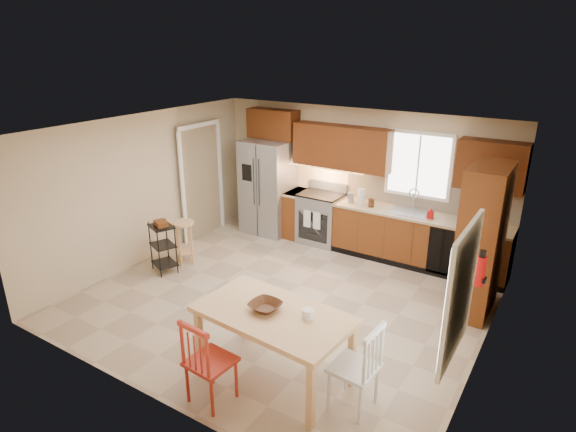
% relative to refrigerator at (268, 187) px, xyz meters
% --- Properties ---
extents(floor, '(5.50, 5.50, 0.00)m').
position_rel_refrigerator_xyz_m(floor, '(1.70, -2.12, -0.91)').
color(floor, tan).
rests_on(floor, ground).
extents(ceiling, '(5.50, 5.00, 0.02)m').
position_rel_refrigerator_xyz_m(ceiling, '(1.70, -2.12, 1.59)').
color(ceiling, silver).
rests_on(ceiling, ground).
extents(wall_back, '(5.50, 0.02, 2.50)m').
position_rel_refrigerator_xyz_m(wall_back, '(1.70, 0.38, 0.34)').
color(wall_back, '#CCB793').
rests_on(wall_back, ground).
extents(wall_front, '(5.50, 0.02, 2.50)m').
position_rel_refrigerator_xyz_m(wall_front, '(1.70, -4.62, 0.34)').
color(wall_front, '#CCB793').
rests_on(wall_front, ground).
extents(wall_left, '(0.02, 5.00, 2.50)m').
position_rel_refrigerator_xyz_m(wall_left, '(-1.05, -2.12, 0.34)').
color(wall_left, '#CCB793').
rests_on(wall_left, ground).
extents(wall_right, '(0.02, 5.00, 2.50)m').
position_rel_refrigerator_xyz_m(wall_right, '(4.45, -2.12, 0.34)').
color(wall_right, '#CCB793').
rests_on(wall_right, ground).
extents(refrigerator, '(0.92, 0.75, 1.82)m').
position_rel_refrigerator_xyz_m(refrigerator, '(0.00, 0.00, 0.00)').
color(refrigerator, gray).
rests_on(refrigerator, floor).
extents(range_stove, '(0.76, 0.63, 0.92)m').
position_rel_refrigerator_xyz_m(range_stove, '(1.15, 0.06, -0.45)').
color(range_stove, gray).
rests_on(range_stove, floor).
extents(base_cabinet_narrow, '(0.30, 0.60, 0.90)m').
position_rel_refrigerator_xyz_m(base_cabinet_narrow, '(0.60, 0.08, -0.46)').
color(base_cabinet_narrow, brown).
rests_on(base_cabinet_narrow, floor).
extents(base_cabinet_run, '(2.92, 0.60, 0.90)m').
position_rel_refrigerator_xyz_m(base_cabinet_run, '(2.99, 0.08, -0.46)').
color(base_cabinet_run, brown).
rests_on(base_cabinet_run, floor).
extents(dishwasher, '(0.60, 0.02, 0.78)m').
position_rel_refrigerator_xyz_m(dishwasher, '(3.55, -0.22, -0.46)').
color(dishwasher, black).
rests_on(dishwasher, floor).
extents(backsplash, '(2.92, 0.03, 0.55)m').
position_rel_refrigerator_xyz_m(backsplash, '(2.99, 0.36, 0.27)').
color(backsplash, beige).
rests_on(backsplash, wall_back).
extents(upper_over_fridge, '(1.00, 0.35, 0.55)m').
position_rel_refrigerator_xyz_m(upper_over_fridge, '(0.00, 0.20, 1.19)').
color(upper_over_fridge, '#52240D').
rests_on(upper_over_fridge, wall_back).
extents(upper_left_block, '(1.80, 0.35, 0.75)m').
position_rel_refrigerator_xyz_m(upper_left_block, '(1.45, 0.20, 0.92)').
color(upper_left_block, '#52240D').
rests_on(upper_left_block, wall_back).
extents(upper_right_block, '(1.00, 0.35, 0.75)m').
position_rel_refrigerator_xyz_m(upper_right_block, '(3.95, 0.20, 0.92)').
color(upper_right_block, '#52240D').
rests_on(upper_right_block, wall_back).
extents(window_back, '(1.12, 0.04, 1.12)m').
position_rel_refrigerator_xyz_m(window_back, '(2.80, 0.35, 0.74)').
color(window_back, white).
rests_on(window_back, wall_back).
extents(sink, '(0.62, 0.46, 0.16)m').
position_rel_refrigerator_xyz_m(sink, '(2.80, 0.08, -0.05)').
color(sink, gray).
rests_on(sink, base_cabinet_run).
extents(undercab_glow, '(1.60, 0.30, 0.01)m').
position_rel_refrigerator_xyz_m(undercab_glow, '(1.15, 0.17, 0.52)').
color(undercab_glow, '#FFBF66').
rests_on(undercab_glow, wall_back).
extents(soap_bottle, '(0.09, 0.09, 0.19)m').
position_rel_refrigerator_xyz_m(soap_bottle, '(3.18, -0.02, 0.09)').
color(soap_bottle, '#BC0E0D').
rests_on(soap_bottle, base_cabinet_run).
extents(paper_towel, '(0.12, 0.12, 0.28)m').
position_rel_refrigerator_xyz_m(paper_towel, '(1.95, 0.03, 0.13)').
color(paper_towel, silver).
rests_on(paper_towel, base_cabinet_run).
extents(canister_steel, '(0.11, 0.11, 0.18)m').
position_rel_refrigerator_xyz_m(canister_steel, '(1.75, 0.03, 0.08)').
color(canister_steel, gray).
rests_on(canister_steel, base_cabinet_run).
extents(canister_wood, '(0.10, 0.10, 0.14)m').
position_rel_refrigerator_xyz_m(canister_wood, '(2.15, -0.00, 0.06)').
color(canister_wood, '#4B2614').
rests_on(canister_wood, base_cabinet_run).
extents(pantry, '(0.50, 0.95, 2.10)m').
position_rel_refrigerator_xyz_m(pantry, '(4.13, -0.93, 0.14)').
color(pantry, brown).
rests_on(pantry, floor).
extents(fire_extinguisher, '(0.12, 0.12, 0.36)m').
position_rel_refrigerator_xyz_m(fire_extinguisher, '(4.33, -1.98, 0.19)').
color(fire_extinguisher, '#BC0E0D').
rests_on(fire_extinguisher, wall_right).
extents(window_right, '(0.04, 1.02, 1.32)m').
position_rel_refrigerator_xyz_m(window_right, '(4.38, -3.27, 0.54)').
color(window_right, white).
rests_on(window_right, wall_right).
extents(doorway, '(0.04, 0.95, 2.10)m').
position_rel_refrigerator_xyz_m(doorway, '(-0.97, -0.82, 0.14)').
color(doorway, '#8C7A59').
rests_on(doorway, wall_left).
extents(dining_table, '(1.76, 1.08, 0.82)m').
position_rel_refrigerator_xyz_m(dining_table, '(2.57, -3.64, -0.50)').
color(dining_table, '#DEAC6F').
rests_on(dining_table, floor).
extents(chair_red, '(0.50, 0.50, 0.99)m').
position_rel_refrigerator_xyz_m(chair_red, '(2.22, -4.29, -0.41)').
color(chair_red, '#AC281A').
rests_on(chair_red, floor).
extents(chair_white, '(0.50, 0.50, 0.99)m').
position_rel_refrigerator_xyz_m(chair_white, '(3.52, -3.59, -0.41)').
color(chair_white, silver).
rests_on(chair_white, floor).
extents(table_bowl, '(0.37, 0.37, 0.08)m').
position_rel_refrigerator_xyz_m(table_bowl, '(2.46, -3.64, -0.07)').
color(table_bowl, '#4B2614').
rests_on(table_bowl, dining_table).
extents(table_jar, '(0.14, 0.14, 0.16)m').
position_rel_refrigerator_xyz_m(table_jar, '(2.94, -3.54, -0.04)').
color(table_jar, silver).
rests_on(table_jar, dining_table).
extents(bar_stool, '(0.41, 0.41, 0.76)m').
position_rel_refrigerator_xyz_m(bar_stool, '(-0.35, -2.00, -0.53)').
color(bar_stool, '#DEAC6F').
rests_on(bar_stool, floor).
extents(utility_cart, '(0.51, 0.46, 0.84)m').
position_rel_refrigerator_xyz_m(utility_cart, '(-0.43, -2.40, -0.49)').
color(utility_cart, black).
rests_on(utility_cart, floor).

